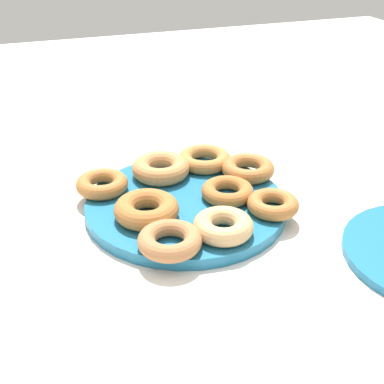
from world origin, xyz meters
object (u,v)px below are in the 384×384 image
(donut_0, at_px, (161,168))
(donut_8, at_px, (204,159))
(donut_4, at_px, (102,184))
(donut_3, at_px, (223,226))
(donut_6, at_px, (170,240))
(donut_plate, at_px, (186,205))
(donut_5, at_px, (147,209))
(donut_2, at_px, (227,191))
(donut_1, at_px, (248,168))
(donut_7, at_px, (273,204))

(donut_0, relative_size, donut_8, 1.05)
(donut_4, bearing_deg, donut_3, 126.89)
(donut_3, bearing_deg, donut_4, -53.11)
(donut_6, bearing_deg, donut_plate, -118.00)
(donut_5, bearing_deg, donut_2, -172.81)
(donut_0, bearing_deg, donut_1, 162.20)
(donut_2, xyz_separation_m, donut_8, (-0.01, -0.12, 0.00))
(donut_6, bearing_deg, donut_1, -139.66)
(donut_plate, bearing_deg, donut_8, -124.01)
(donut_1, distance_m, donut_7, 0.12)
(donut_6, height_order, donut_8, same)
(donut_plate, height_order, donut_0, donut_0)
(donut_8, bearing_deg, donut_3, 76.36)
(donut_6, xyz_separation_m, donut_7, (-0.17, -0.04, -0.00))
(donut_3, bearing_deg, donut_plate, -80.03)
(donut_2, xyz_separation_m, donut_3, (0.04, 0.09, 0.00))
(donut_1, bearing_deg, donut_5, 21.13)
(donut_1, height_order, donut_8, same)
(donut_5, xyz_separation_m, donut_7, (-0.18, 0.04, -0.00))
(donut_8, bearing_deg, donut_plate, 55.99)
(donut_plate, xyz_separation_m, donut_6, (0.06, 0.11, 0.02))
(donut_1, bearing_deg, donut_2, 43.46)
(donut_1, distance_m, donut_3, 0.18)
(donut_5, relative_size, donut_6, 1.10)
(donut_0, bearing_deg, donut_4, 9.39)
(donut_6, bearing_deg, donut_3, -175.01)
(donut_7, height_order, donut_8, donut_8)
(donut_0, xyz_separation_m, donut_2, (-0.08, 0.10, -0.00))
(donut_3, height_order, donut_5, donut_5)
(donut_3, height_order, donut_4, donut_3)
(donut_0, height_order, donut_2, donut_0)
(donut_1, distance_m, donut_6, 0.24)
(donut_1, relative_size, donut_2, 1.09)
(donut_plate, xyz_separation_m, donut_1, (-0.12, -0.04, 0.02))
(donut_0, height_order, donut_5, same)
(donut_0, distance_m, donut_4, 0.10)
(donut_1, bearing_deg, donut_0, -17.80)
(donut_plate, bearing_deg, donut_2, 167.37)
(donut_plate, xyz_separation_m, donut_5, (0.07, 0.03, 0.02))
(donut_0, relative_size, donut_1, 1.09)
(donut_6, bearing_deg, donut_0, -103.05)
(donut_1, xyz_separation_m, donut_3, (0.11, 0.15, 0.00))
(donut_3, relative_size, donut_6, 0.97)
(donut_1, bearing_deg, donut_4, -6.56)
(donut_1, xyz_separation_m, donut_7, (0.01, 0.12, -0.00))
(donut_8, bearing_deg, donut_5, 43.91)
(donut_6, relative_size, donut_7, 1.12)
(donut_0, bearing_deg, donut_6, 76.95)
(donut_6, distance_m, donut_7, 0.18)
(donut_0, relative_size, donut_3, 1.14)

